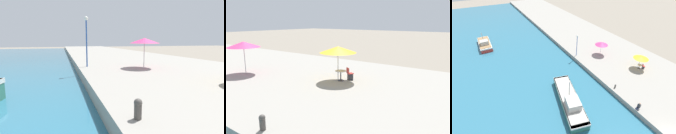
{
  "view_description": "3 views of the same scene",
  "coord_description": "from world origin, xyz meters",
  "views": [
    {
      "loc": [
        -1.45,
        5.22,
        3.18
      ],
      "look_at": [
        1.5,
        15.36,
        1.59
      ],
      "focal_mm": 28.0,
      "sensor_mm": 36.0,
      "label": 1
    },
    {
      "loc": [
        -3.9,
        2.65,
        5.11
      ],
      "look_at": [
        8.45,
        11.87,
        1.79
      ],
      "focal_mm": 35.0,
      "sensor_mm": 36.0,
      "label": 2
    },
    {
      "loc": [
        -14.73,
        -1.54,
        17.09
      ],
      "look_at": [
        -4.0,
        18.0,
        1.39
      ],
      "focal_mm": 24.0,
      "sensor_mm": 36.0,
      "label": 3
    }
  ],
  "objects": [
    {
      "name": "mooring_bollard",
      "position": [
        0.73,
        9.88,
        1.14
      ],
      "size": [
        0.26,
        0.26,
        0.65
      ],
      "color": "#4C4742",
      "rests_on": "quay_promenade"
    },
    {
      "name": "quay_promenade",
      "position": [
        8.0,
        37.0,
        0.4
      ],
      "size": [
        16.0,
        90.0,
        0.79
      ],
      "color": "gray",
      "rests_on": "ground_plane"
    },
    {
      "name": "lamppost",
      "position": [
        0.82,
        21.3,
        3.89
      ],
      "size": [
        0.36,
        0.36,
        4.56
      ],
      "color": "#28519E",
      "rests_on": "quay_promenade"
    },
    {
      "name": "cafe_umbrella_white",
      "position": [
        5.64,
        19.33,
        3.19
      ],
      "size": [
        2.64,
        2.64,
        2.63
      ],
      "color": "#B7B7B7",
      "rests_on": "quay_promenade"
    }
  ]
}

